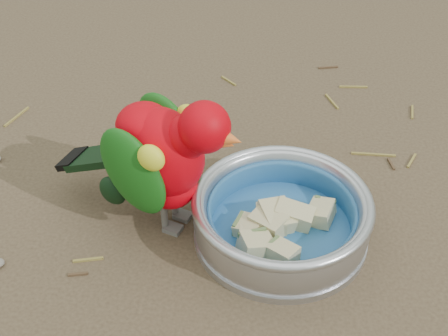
# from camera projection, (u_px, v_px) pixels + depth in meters

# --- Properties ---
(ground) EXTENTS (60.00, 60.00, 0.00)m
(ground) POSITION_uv_depth(u_px,v_px,m) (204.00, 221.00, 0.78)
(ground) COLOR #4D3D2B
(food_bowl) EXTENTS (0.21, 0.21, 0.02)m
(food_bowl) POSITION_uv_depth(u_px,v_px,m) (280.00, 232.00, 0.75)
(food_bowl) COLOR #B2B2BA
(food_bowl) RESTS_ON ground
(bowl_wall) EXTENTS (0.21, 0.21, 0.04)m
(bowl_wall) POSITION_uv_depth(u_px,v_px,m) (282.00, 214.00, 0.74)
(bowl_wall) COLOR #B2B2BA
(bowl_wall) RESTS_ON food_bowl
(fruit_wedges) EXTENTS (0.13, 0.13, 0.03)m
(fruit_wedges) POSITION_uv_depth(u_px,v_px,m) (281.00, 218.00, 0.74)
(fruit_wedges) COLOR #C1B582
(fruit_wedges) RESTS_ON food_bowl
(lory_parrot) EXTENTS (0.25, 0.18, 0.18)m
(lory_parrot) POSITION_uv_depth(u_px,v_px,m) (163.00, 164.00, 0.72)
(lory_parrot) COLOR #BD000A
(lory_parrot) RESTS_ON ground
(ground_debris) EXTENTS (0.90, 0.80, 0.01)m
(ground_debris) POSITION_uv_depth(u_px,v_px,m) (188.00, 180.00, 0.84)
(ground_debris) COLOR olive
(ground_debris) RESTS_ON ground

